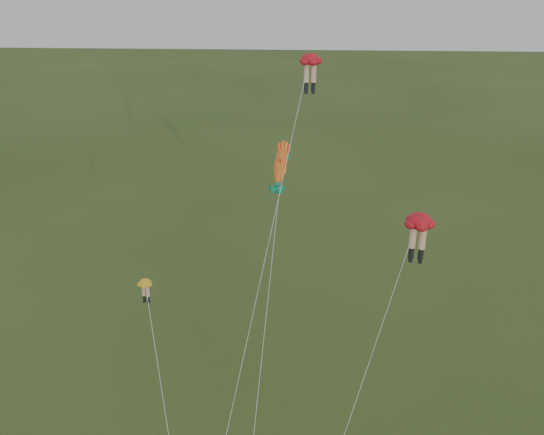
{
  "coord_description": "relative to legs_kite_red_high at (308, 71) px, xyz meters",
  "views": [
    {
      "loc": [
        1.81,
        -24.33,
        25.87
      ],
      "look_at": [
        0.3,
        6.0,
        12.38
      ],
      "focal_mm": 40.0,
      "sensor_mm": 36.0,
      "label": 1
    }
  ],
  "objects": [
    {
      "name": "legs_kite_yellow",
      "position": [
        -8.37,
        -6.52,
        -10.96
      ],
      "size": [
        3.55,
        8.17,
        9.67
      ],
      "rotation": [
        0.0,
        0.0,
        -0.29
      ],
      "color": "yellow",
      "rests_on": "ground"
    },
    {
      "name": "legs_kite_red_high",
      "position": [
        0.0,
        0.0,
        0.0
      ],
      "size": [
        5.42,
        12.92,
        20.63
      ],
      "rotation": [
        0.0,
        0.0,
        0.07
      ],
      "color": "red",
      "rests_on": "ground"
    },
    {
      "name": "fish_kite",
      "position": [
        -1.47,
        -0.51,
        -5.28
      ],
      "size": [
        2.01,
        12.13,
        15.81
      ],
      "rotation": [
        0.68,
        0.0,
        -0.13
      ],
      "color": "gold",
      "rests_on": "ground"
    },
    {
      "name": "legs_kite_red_mid",
      "position": [
        5.68,
        -5.85,
        -6.69
      ],
      "size": [
        5.59,
        6.5,
        13.75
      ],
      "rotation": [
        0.0,
        0.0,
        -0.25
      ],
      "color": "red",
      "rests_on": "ground"
    }
  ]
}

